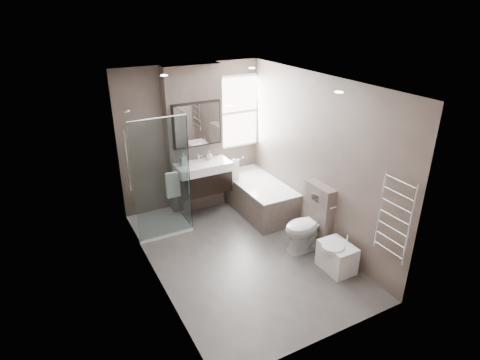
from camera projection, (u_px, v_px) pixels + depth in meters
room at (242, 177)px, 5.57m from camera, size 2.70×3.90×2.70m
vanity_pier at (194, 141)px, 7.00m from camera, size 1.00×0.25×2.60m
vanity at (203, 177)px, 6.95m from camera, size 0.95×0.47×0.66m
mirror_cabinet at (197, 125)px, 6.73m from camera, size 0.86×0.08×0.76m
towel_left at (173, 185)px, 6.70m from camera, size 0.24×0.06×0.44m
towel_right at (233, 172)px, 7.18m from camera, size 0.24×0.06×0.44m
shower_enclosure at (164, 201)px, 6.67m from camera, size 0.90×0.90×2.00m
bathtub at (258, 195)px, 7.26m from camera, size 0.75×1.60×0.57m
window at (237, 112)px, 7.31m from camera, size 0.98×0.06×1.33m
toilet at (308, 226)px, 6.11m from camera, size 0.78×0.46×0.79m
cistern_box at (318, 215)px, 6.22m from camera, size 0.19×0.55×1.00m
bidet at (337, 256)px, 5.69m from camera, size 0.44×0.51×0.53m
towel_radiator at (394, 217)px, 4.89m from camera, size 0.03×0.49×1.10m
soap_bottle_a at (184, 159)px, 6.71m from camera, size 0.09×0.10×0.21m
soap_bottle_b at (209, 155)px, 6.98m from camera, size 0.12×0.12×0.15m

